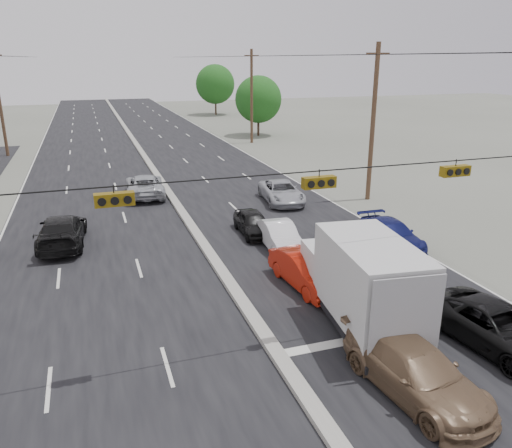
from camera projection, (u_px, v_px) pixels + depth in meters
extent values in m
plane|color=#606356|center=(271.00, 347.00, 16.36)|extent=(200.00, 200.00, 0.00)
cube|color=black|center=(151.00, 168.00, 43.33)|extent=(20.00, 160.00, 0.02)
cube|color=gray|center=(151.00, 166.00, 43.30)|extent=(0.50, 160.00, 0.20)
cylinder|color=#422D1E|center=(0.00, 103.00, 46.94)|extent=(0.30, 0.30, 10.00)
cylinder|color=#422D1E|center=(373.00, 124.00, 32.07)|extent=(0.30, 0.30, 10.00)
cube|color=#422D1E|center=(378.00, 54.00, 30.71)|extent=(1.60, 0.12, 0.12)
cylinder|color=#422D1E|center=(252.00, 97.00, 54.54)|extent=(0.30, 0.30, 10.00)
cube|color=#422D1E|center=(252.00, 56.00, 53.18)|extent=(1.60, 0.12, 0.12)
cylinder|color=black|center=(273.00, 174.00, 14.53)|extent=(25.00, 0.04, 0.04)
cube|color=#72590C|center=(114.00, 199.00, 13.28)|extent=(1.05, 0.30, 0.35)
cube|color=#72590C|center=(319.00, 182.00, 15.10)|extent=(1.05, 0.30, 0.35)
cube|color=#72590C|center=(455.00, 171.00, 16.62)|extent=(1.05, 0.30, 0.35)
cylinder|color=#382619|center=(258.00, 125.00, 60.97)|extent=(0.28, 0.28, 2.52)
sphere|color=#1B4B14|center=(258.00, 99.00, 60.00)|extent=(5.60, 5.60, 5.60)
cylinder|color=#382619|center=(216.00, 106.00, 83.69)|extent=(0.28, 0.28, 2.88)
sphere|color=#1B4B14|center=(215.00, 84.00, 82.58)|extent=(6.40, 6.40, 6.40)
cube|color=black|center=(358.00, 312.00, 17.78)|extent=(2.96, 6.81, 0.24)
cube|color=beige|center=(370.00, 280.00, 16.58)|extent=(2.91, 4.96, 2.64)
cube|color=beige|center=(335.00, 266.00, 19.78)|extent=(2.46, 2.05, 1.70)
cylinder|color=black|center=(312.00, 288.00, 19.61)|extent=(0.38, 0.88, 0.85)
cylinder|color=black|center=(360.00, 284.00, 19.99)|extent=(0.38, 0.88, 0.85)
cylinder|color=black|center=(354.00, 346.00, 15.67)|extent=(0.38, 0.88, 0.85)
cylinder|color=black|center=(412.00, 339.00, 16.05)|extent=(0.38, 0.88, 0.85)
imported|color=brown|center=(415.00, 371.00, 13.91)|extent=(2.58, 5.16, 1.44)
imported|color=#B51C0B|center=(307.00, 271.00, 20.48)|extent=(1.93, 4.50, 1.44)
imported|color=black|center=(496.00, 327.00, 16.24)|extent=(2.95, 5.30, 1.40)
imported|color=black|center=(253.00, 223.00, 26.70)|extent=(1.61, 3.78, 1.27)
imported|color=white|center=(280.00, 237.00, 24.59)|extent=(1.66, 4.11, 1.33)
imported|color=#A8AAAF|center=(281.00, 192.00, 32.67)|extent=(2.82, 5.15, 1.37)
imported|color=#101554|center=(391.00, 234.00, 24.94)|extent=(1.93, 4.53, 1.30)
imported|color=black|center=(62.00, 231.00, 25.08)|extent=(2.51, 5.44, 1.54)
imported|color=#A5A8AC|center=(145.00, 186.00, 34.12)|extent=(2.84, 5.50, 1.48)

